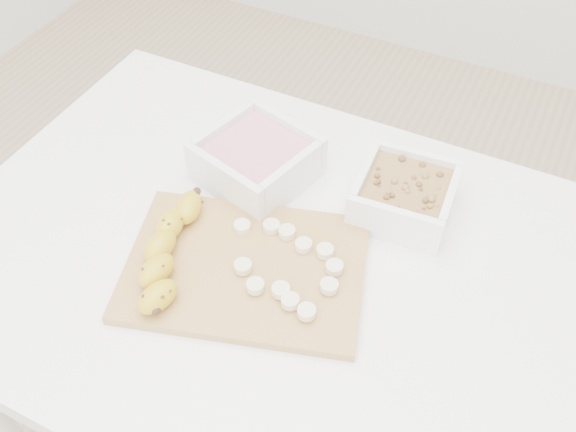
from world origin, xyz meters
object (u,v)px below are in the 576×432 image
at_px(bowl_granola, 405,195).
at_px(bowl_yogurt, 257,159).
at_px(table, 279,296).
at_px(cutting_board, 245,268).
at_px(banana, 168,252).

bearing_deg(bowl_granola, bowl_yogurt, -172.17).
bearing_deg(bowl_yogurt, table, -51.59).
xyz_separation_m(bowl_granola, cutting_board, (-0.16, -0.21, -0.03)).
bearing_deg(bowl_granola, table, -127.35).
distance_m(bowl_yogurt, bowl_granola, 0.24).
relative_size(table, bowl_yogurt, 5.14).
height_order(cutting_board, banana, banana).
bearing_deg(cutting_board, banana, -158.53).
bearing_deg(bowl_granola, cutting_board, -127.05).
distance_m(table, bowl_granola, 0.25).
relative_size(bowl_granola, cutting_board, 0.46).
xyz_separation_m(bowl_yogurt, bowl_granola, (0.24, 0.03, -0.00)).
xyz_separation_m(table, bowl_granola, (0.13, 0.17, 0.13)).
distance_m(bowl_granola, banana, 0.36).
bearing_deg(banana, bowl_yogurt, 77.44).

